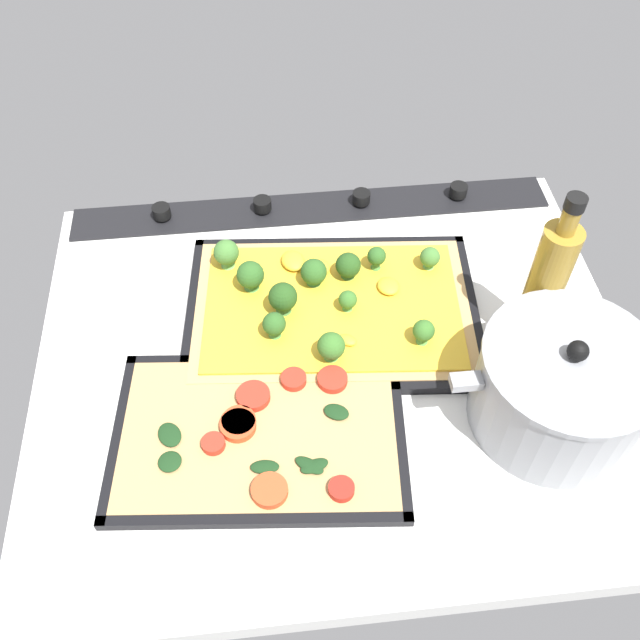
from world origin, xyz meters
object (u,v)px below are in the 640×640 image
baking_tray_back (259,436)px  veggie_pizza_back (260,433)px  oil_bottle (545,285)px  broccoli_pizza (327,302)px  cooking_pot (561,388)px  baking_tray_front (332,312)px

baking_tray_back → veggie_pizza_back: veggie_pizza_back is taller
veggie_pizza_back → oil_bottle: bearing=-162.4°
baking_tray_back → oil_bottle: (-36.63, -11.57, 9.98)cm
broccoli_pizza → cooking_pot: (-25.29, 19.75, 4.12)cm
broccoli_pizza → baking_tray_back: (10.34, 19.01, -1.60)cm
veggie_pizza_back → cooking_pot: (-35.46, 0.73, 4.97)cm
baking_tray_front → broccoli_pizza: (0.74, -0.51, 1.61)cm
baking_tray_back → cooking_pot: 36.09cm
broccoli_pizza → veggie_pizza_back: size_ratio=1.15×
baking_tray_back → cooking_pot: size_ratio=1.36×
baking_tray_front → baking_tray_back: same height
baking_tray_front → veggie_pizza_back: bearing=59.5°
baking_tray_front → broccoli_pizza: bearing=-34.6°
baking_tray_front → baking_tray_back: bearing=59.1°
broccoli_pizza → veggie_pizza_back: 21.59cm
baking_tray_front → veggie_pizza_back: 21.50cm
baking_tray_back → broccoli_pizza: bearing=-118.5°
broccoli_pizza → veggie_pizza_back: (10.17, 19.02, -0.85)cm
veggie_pizza_back → cooking_pot: cooking_pot is taller
baking_tray_front → oil_bottle: bearing=164.8°
broccoli_pizza → oil_bottle: (-26.29, 7.44, 8.38)cm
cooking_pot → veggie_pizza_back: bearing=-1.2°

